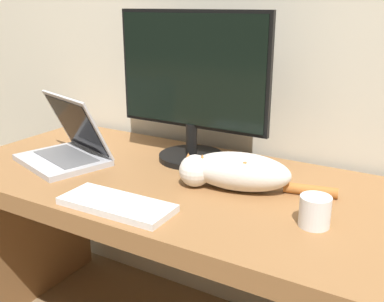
# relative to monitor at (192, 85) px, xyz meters

# --- Properties ---
(desk) EXTENTS (1.54, 0.72, 0.72)m
(desk) POSITION_rel_monitor_xyz_m (0.03, -0.19, -0.42)
(desk) COLOR olive
(desk) RESTS_ON ground_plane
(monitor) EXTENTS (0.57, 0.24, 0.52)m
(monitor) POSITION_rel_monitor_xyz_m (0.00, 0.00, 0.00)
(monitor) COLOR black
(monitor) RESTS_ON desk
(laptop) EXTENTS (0.36, 0.32, 0.24)m
(laptop) POSITION_rel_monitor_xyz_m (-0.37, -0.24, -0.22)
(laptop) COLOR #B7B7BC
(laptop) RESTS_ON desk
(external_keyboard) EXTENTS (0.33, 0.14, 0.02)m
(external_keyboard) POSITION_rel_monitor_xyz_m (0.03, -0.46, -0.26)
(external_keyboard) COLOR white
(external_keyboard) RESTS_ON desk
(cat) EXTENTS (0.46, 0.19, 0.12)m
(cat) POSITION_rel_monitor_xyz_m (0.25, -0.17, -0.21)
(cat) COLOR silver
(cat) RESTS_ON desk
(coffee_mug) EXTENTS (0.08, 0.08, 0.08)m
(coffee_mug) POSITION_rel_monitor_xyz_m (0.53, -0.29, -0.23)
(coffee_mug) COLOR white
(coffee_mug) RESTS_ON desk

